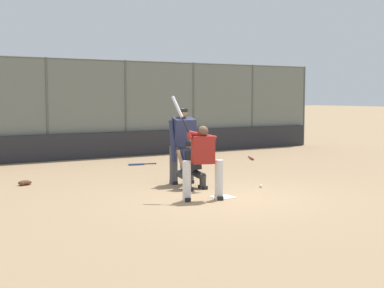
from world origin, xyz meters
name	(u,v)px	position (x,y,z in m)	size (l,w,h in m)	color
ground_plane	(223,197)	(0.00, 0.00, 0.00)	(160.00, 160.00, 0.00)	#9E7F5B
home_plate_marker	(223,197)	(0.00, 0.00, 0.01)	(0.43, 0.43, 0.01)	white
backstop_fence	(88,106)	(0.00, -8.14, 1.77)	(19.43, 0.08, 3.36)	#515651
padding_wall	(90,146)	(0.00, -8.04, 0.43)	(18.96, 0.18, 0.87)	#28282D
bleachers_beyond	(130,136)	(-2.67, -10.65, 0.48)	(13.54, 2.50, 1.48)	slate
batter_at_plate	(202,160)	(0.53, 0.04, 0.83)	(0.84, 0.86, 2.12)	silver
catcher_behind_plate	(192,163)	(0.03, -1.21, 0.59)	(0.60, 0.71, 1.14)	#333333
umpire_home	(183,143)	(-0.13, -1.93, 0.99)	(0.74, 0.50, 1.82)	#4C4C51
spare_bat_near_backstop	(251,158)	(-4.57, -5.07, 0.03)	(0.42, 0.78, 0.07)	black
spare_bat_by_padding	(139,164)	(-0.69, -5.63, 0.03)	(0.86, 0.24, 0.07)	black
fielding_glove_on_dirt	(25,183)	(3.20, -3.67, 0.06)	(0.32, 0.24, 0.12)	#56331E
baseball_loose	(261,186)	(-1.42, -0.54, 0.04)	(0.07, 0.07, 0.07)	white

